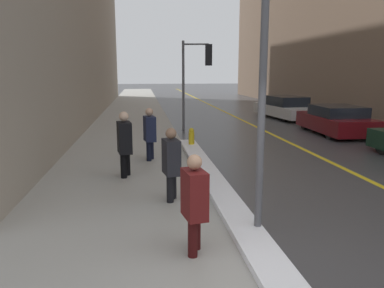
# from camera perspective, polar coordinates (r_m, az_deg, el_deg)

# --- Properties ---
(ground_plane) EXTENTS (160.00, 160.00, 0.00)m
(ground_plane) POSITION_cam_1_polar(r_m,az_deg,el_deg) (5.04, 11.40, -20.61)
(ground_plane) COLOR #38383A
(sidewalk_slab) EXTENTS (4.00, 80.00, 0.01)m
(sidewalk_slab) POSITION_cam_1_polar(r_m,az_deg,el_deg) (19.22, -9.17, 2.99)
(sidewalk_slab) COLOR #9E9B93
(sidewalk_slab) RESTS_ON ground
(road_centre_stripe) EXTENTS (0.16, 80.00, 0.00)m
(road_centre_stripe) POSITION_cam_1_polar(r_m,az_deg,el_deg) (19.99, 8.32, 3.31)
(road_centre_stripe) COLOR gold
(road_centre_stripe) RESTS_ON ground
(snow_bank_curb) EXTENTS (0.55, 10.16, 0.13)m
(snow_bank_curb) POSITION_cam_1_polar(r_m,az_deg,el_deg) (9.12, 3.07, -5.35)
(snow_bank_curb) COLOR white
(snow_bank_curb) RESTS_ON ground
(lamp_post) EXTENTS (0.28, 0.28, 4.98)m
(lamp_post) POSITION_cam_1_polar(r_m,az_deg,el_deg) (5.91, 10.90, 14.20)
(lamp_post) COLOR #515156
(lamp_post) RESTS_ON ground
(traffic_light_near) EXTENTS (1.30, 0.36, 3.93)m
(traffic_light_near) POSITION_cam_1_polar(r_m,az_deg,el_deg) (16.58, 1.02, 11.73)
(traffic_light_near) COLOR #515156
(traffic_light_near) RESTS_ON ground
(pedestrian_with_shoulder_bag) EXTENTS (0.36, 0.71, 1.48)m
(pedestrian_with_shoulder_bag) POSITION_cam_1_polar(r_m,az_deg,el_deg) (5.41, 0.32, -8.46)
(pedestrian_with_shoulder_bag) COLOR #340C0C
(pedestrian_with_shoulder_bag) RESTS_ON ground
(pedestrian_trailing) EXTENTS (0.37, 0.53, 1.52)m
(pedestrian_trailing) POSITION_cam_1_polar(r_m,az_deg,el_deg) (7.59, -3.17, -2.60)
(pedestrian_trailing) COLOR black
(pedestrian_trailing) RESTS_ON ground
(pedestrian_nearside) EXTENTS (0.40, 0.58, 1.66)m
(pedestrian_nearside) POSITION_cam_1_polar(r_m,az_deg,el_deg) (9.46, -10.24, 0.44)
(pedestrian_nearside) COLOR black
(pedestrian_nearside) RESTS_ON ground
(pedestrian_in_glasses) EXTENTS (0.38, 0.74, 1.58)m
(pedestrian_in_glasses) POSITION_cam_1_polar(r_m,az_deg,el_deg) (11.18, -6.48, 1.89)
(pedestrian_in_glasses) COLOR black
(pedestrian_in_glasses) RESTS_ON ground
(parked_car_maroon) EXTENTS (2.02, 4.23, 1.21)m
(parked_car_maroon) POSITION_cam_1_polar(r_m,az_deg,el_deg) (17.16, 21.10, 3.37)
(parked_car_maroon) COLOR #600F14
(parked_car_maroon) RESTS_ON ground
(parked_car_white) EXTENTS (2.22, 5.04, 1.26)m
(parked_car_white) POSITION_cam_1_polar(r_m,az_deg,el_deg) (22.17, 13.96, 5.40)
(parked_car_white) COLOR silver
(parked_car_white) RESTS_ON ground
(fire_hydrant) EXTENTS (0.20, 0.20, 0.70)m
(fire_hydrant) POSITION_cam_1_polar(r_m,az_deg,el_deg) (13.07, -0.09, 0.92)
(fire_hydrant) COLOR gold
(fire_hydrant) RESTS_ON ground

